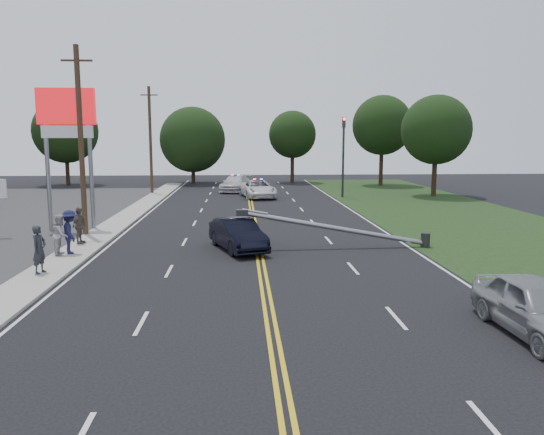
{
  "coord_description": "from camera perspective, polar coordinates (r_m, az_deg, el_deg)",
  "views": [
    {
      "loc": [
        -0.84,
        -16.71,
        5.23
      ],
      "look_at": [
        0.58,
        6.84,
        1.7
      ],
      "focal_mm": 35.0,
      "sensor_mm": 36.0,
      "label": 1
    }
  ],
  "objects": [
    {
      "name": "bystander_a",
      "position": [
        22.07,
        -23.76,
        -3.15
      ],
      "size": [
        0.61,
        0.77,
        1.85
      ],
      "primitive_type": "imported",
      "rotation": [
        0.0,
        0.0,
        1.29
      ],
      "color": "#27272F",
      "rests_on": "sidewalk"
    },
    {
      "name": "crashed_sedan",
      "position": [
        25.02,
        -3.7,
        -1.83
      ],
      "size": [
        2.98,
        4.79,
        1.49
      ],
      "primitive_type": "imported",
      "rotation": [
        0.0,
        0.0,
        0.33
      ],
      "color": "black",
      "rests_on": "ground"
    },
    {
      "name": "bystander_d",
      "position": [
        27.52,
        -20.04,
        -0.8
      ],
      "size": [
        0.68,
        1.13,
        1.8
      ],
      "primitive_type": "imported",
      "rotation": [
        0.0,
        0.0,
        1.33
      ],
      "color": "#62574F",
      "rests_on": "sidewalk"
    },
    {
      "name": "sidewalk",
      "position": [
        28.24,
        -18.93,
        -2.51
      ],
      "size": [
        1.8,
        70.0,
        0.12
      ],
      "primitive_type": "cube",
      "color": "#9D988E",
      "rests_on": "ground"
    },
    {
      "name": "traffic_signal",
      "position": [
        47.6,
        7.68,
        7.21
      ],
      "size": [
        0.28,
        0.41,
        7.05
      ],
      "color": "#2D2D30",
      "rests_on": "ground"
    },
    {
      "name": "waiting_sedan",
      "position": [
        15.98,
        26.63,
        -8.59
      ],
      "size": [
        2.02,
        4.65,
        1.56
      ],
      "primitive_type": "imported",
      "rotation": [
        0.0,
        0.0,
        0.04
      ],
      "color": "gray",
      "rests_on": "ground"
    },
    {
      "name": "centerline_yellow",
      "position": [
        27.23,
        -1.62,
        -2.54
      ],
      "size": [
        0.36,
        80.0,
        0.0
      ],
      "primitive_type": "cube",
      "color": "gold",
      "rests_on": "ground"
    },
    {
      "name": "emergency_a",
      "position": [
        47.14,
        -1.52,
        3.09
      ],
      "size": [
        3.41,
        5.92,
        1.55
      ],
      "primitive_type": "imported",
      "rotation": [
        0.0,
        0.0,
        0.15
      ],
      "color": "silver",
      "rests_on": "ground"
    },
    {
      "name": "tree_5",
      "position": [
        63.85,
        -21.35,
        8.64
      ],
      "size": [
        7.08,
        7.08,
        9.56
      ],
      "color": "black",
      "rests_on": "ground"
    },
    {
      "name": "tree_8",
      "position": [
        60.64,
        11.78,
        9.68
      ],
      "size": [
        6.58,
        6.58,
        9.96
      ],
      "color": "black",
      "rests_on": "ground"
    },
    {
      "name": "fallen_streetlight",
      "position": [
        25.58,
        7.94,
        -1.27
      ],
      "size": [
        9.36,
        0.44,
        1.91
      ],
      "color": "#2D2D30",
      "rests_on": "ground"
    },
    {
      "name": "grass_verge",
      "position": [
        30.77,
        24.41,
        -2.03
      ],
      "size": [
        12.0,
        80.0,
        0.01
      ],
      "primitive_type": "cube",
      "color": "black",
      "rests_on": "ground"
    },
    {
      "name": "utility_pole_mid",
      "position": [
        29.9,
        -19.87,
        7.73
      ],
      "size": [
        1.6,
        0.28,
        10.0
      ],
      "color": "#382619",
      "rests_on": "ground"
    },
    {
      "name": "utility_pole_far",
      "position": [
        51.39,
        -12.94,
        8.14
      ],
      "size": [
        1.6,
        0.28,
        10.0
      ],
      "color": "#382619",
      "rests_on": "ground"
    },
    {
      "name": "tree_7",
      "position": [
        63.31,
        2.21,
        8.9
      ],
      "size": [
        5.58,
        5.58,
        8.47
      ],
      "color": "black",
      "rests_on": "ground"
    },
    {
      "name": "tree_6",
      "position": [
        62.59,
        -8.55,
        8.27
      ],
      "size": [
        7.55,
        7.55,
        8.85
      ],
      "color": "black",
      "rests_on": "ground"
    },
    {
      "name": "emergency_b",
      "position": [
        52.69,
        -3.96,
        3.66
      ],
      "size": [
        3.5,
        5.85,
        1.59
      ],
      "primitive_type": "imported",
      "rotation": [
        0.0,
        0.0,
        -0.25
      ],
      "color": "silver",
      "rests_on": "ground"
    },
    {
      "name": "bystander_c",
      "position": [
        25.29,
        -20.91,
        -1.45
      ],
      "size": [
        1.22,
        1.46,
        1.97
      ],
      "primitive_type": "imported",
      "rotation": [
        0.0,
        0.0,
        2.04
      ],
      "color": "#191A40",
      "rests_on": "sidewalk"
    },
    {
      "name": "tree_9",
      "position": [
        50.41,
        17.25,
        8.99
      ],
      "size": [
        6.23,
        6.23,
        9.1
      ],
      "color": "black",
      "rests_on": "ground"
    },
    {
      "name": "bystander_b",
      "position": [
        25.22,
        -21.77,
        -1.71
      ],
      "size": [
        0.74,
        0.92,
        1.8
      ],
      "primitive_type": "imported",
      "rotation": [
        0.0,
        0.0,
        1.63
      ],
      "color": "#AFAEB3",
      "rests_on": "sidewalk"
    },
    {
      "name": "ground",
      "position": [
        17.53,
        -0.55,
        -8.85
      ],
      "size": [
        120.0,
        120.0,
        0.0
      ],
      "primitive_type": "plane",
      "color": "black",
      "rests_on": "ground"
    },
    {
      "name": "pylon_sign",
      "position": [
        32.2,
        -21.2,
        9.31
      ],
      "size": [
        3.2,
        0.35,
        8.0
      ],
      "color": "gray",
      "rests_on": "ground"
    }
  ]
}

